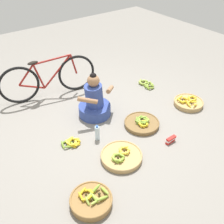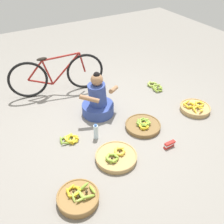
% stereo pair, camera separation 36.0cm
% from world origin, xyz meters
% --- Properties ---
extents(ground_plane, '(10.00, 10.00, 0.00)m').
position_xyz_m(ground_plane, '(0.00, 0.00, 0.00)').
color(ground_plane, gray).
extents(vendor_woman_front, '(0.74, 0.52, 0.76)m').
position_xyz_m(vendor_woman_front, '(0.02, 0.30, 0.24)').
color(vendor_woman_front, '#334793').
rests_on(vendor_woman_front, ground).
extents(bicycle_leaning, '(1.68, 0.37, 0.73)m').
position_xyz_m(bicycle_leaning, '(-0.31, 1.25, 0.36)').
color(bicycle_leaning, black).
rests_on(bicycle_leaning, ground).
extents(banana_basket_near_bicycle, '(0.55, 0.55, 0.14)m').
position_xyz_m(banana_basket_near_bicycle, '(0.45, -0.38, 0.04)').
color(banana_basket_near_bicycle, brown).
rests_on(banana_basket_near_bicycle, ground).
extents(banana_basket_mid_left, '(0.49, 0.49, 0.17)m').
position_xyz_m(banana_basket_mid_left, '(-0.94, -1.08, 0.06)').
color(banana_basket_mid_left, olive).
rests_on(banana_basket_mid_left, ground).
extents(banana_basket_back_right, '(0.50, 0.50, 0.15)m').
position_xyz_m(banana_basket_back_right, '(1.47, -0.44, 0.05)').
color(banana_basket_back_right, tan).
rests_on(banana_basket_back_right, ground).
extents(banana_basket_near_vendor, '(0.56, 0.56, 0.14)m').
position_xyz_m(banana_basket_near_vendor, '(-0.24, -0.74, 0.05)').
color(banana_basket_near_vendor, tan).
rests_on(banana_basket_near_vendor, ground).
extents(loose_bananas_mid_right, '(0.24, 0.39, 0.09)m').
position_xyz_m(loose_bananas_mid_right, '(1.34, 0.48, 0.03)').
color(loose_bananas_mid_right, '#8CAD38').
rests_on(loose_bananas_mid_right, ground).
extents(loose_bananas_front_right, '(0.30, 0.24, 0.10)m').
position_xyz_m(loose_bananas_front_right, '(-0.64, -0.10, 0.03)').
color(loose_bananas_front_right, yellow).
rests_on(loose_bananas_front_right, ground).
extents(water_bottle, '(0.07, 0.07, 0.25)m').
position_xyz_m(water_bottle, '(-0.29, -0.23, 0.12)').
color(water_bottle, silver).
rests_on(water_bottle, ground).
extents(packet_carton_stack, '(0.17, 0.06, 0.09)m').
position_xyz_m(packet_carton_stack, '(0.53, -0.91, 0.04)').
color(packet_carton_stack, red).
rests_on(packet_carton_stack, ground).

